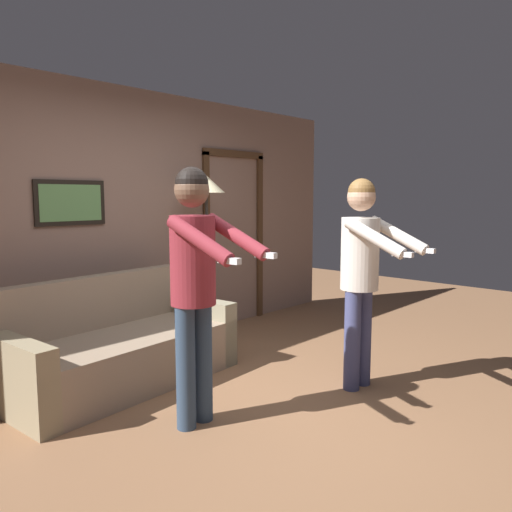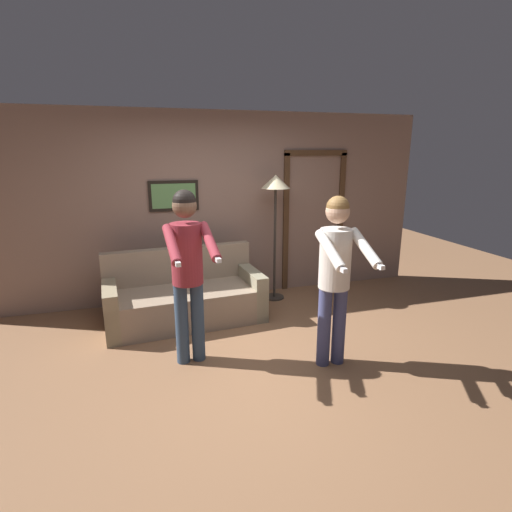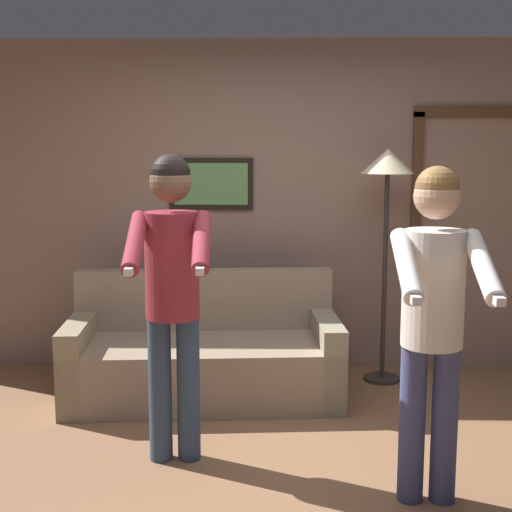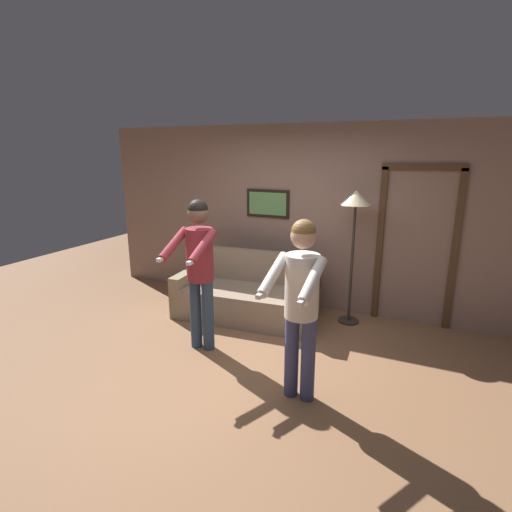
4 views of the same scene
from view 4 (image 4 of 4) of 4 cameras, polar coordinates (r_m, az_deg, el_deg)
The scene contains 6 objects.
ground_plane at distance 4.44m, azimuth -2.90°, elevation -15.44°, with size 12.00×12.00×0.00m, color #895F41.
back_wall_assembly at distance 5.78m, azimuth 6.43°, elevation 5.43°, with size 6.40×0.10×2.60m.
couch at distance 5.53m, azimuth -1.34°, elevation -5.89°, with size 1.96×0.99×0.87m.
torchiere_lamp at distance 5.18m, azimuth 14.00°, elevation 6.42°, with size 0.39×0.39×1.76m.
person_standing_left at distance 4.44m, azimuth -8.15°, elevation -0.72°, with size 0.46×0.71×1.73m.
person_standing_right at distance 3.51m, azimuth 6.44°, elevation -5.56°, with size 0.44×0.69×1.68m.
Camera 4 is at (1.79, -3.39, 2.24)m, focal length 28.00 mm.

